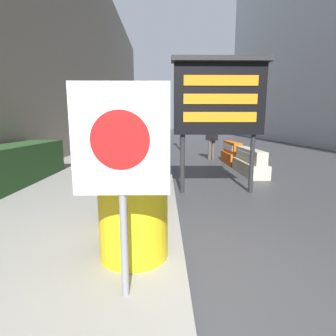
{
  "coord_description": "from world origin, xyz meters",
  "views": [
    {
      "loc": [
        -0.22,
        -2.26,
        1.57
      ],
      "look_at": [
        -0.1,
        5.57,
        0.2
      ],
      "focal_mm": 28.0,
      "sensor_mm": 36.0,
      "label": 1
    }
  ],
  "objects_px": {
    "warning_sign": "(121,153)",
    "pedestrian_worker": "(212,136)",
    "barrel_drum_foreground": "(133,214)",
    "barrel_drum_middle": "(128,193)",
    "jersey_barrier_cream": "(250,163)",
    "jersey_barrier_orange_far": "(232,154)",
    "message_board": "(219,98)",
    "traffic_cone_near": "(248,155)",
    "traffic_light_near_curb": "(181,97)"
  },
  "relations": [
    {
      "from": "pedestrian_worker",
      "to": "jersey_barrier_cream",
      "type": "bearing_deg",
      "value": -31.59
    },
    {
      "from": "traffic_light_near_curb",
      "to": "pedestrian_worker",
      "type": "height_order",
      "value": "traffic_light_near_curb"
    },
    {
      "from": "warning_sign",
      "to": "jersey_barrier_orange_far",
      "type": "xyz_separation_m",
      "value": [
        2.96,
        8.13,
        -0.98
      ]
    },
    {
      "from": "message_board",
      "to": "jersey_barrier_orange_far",
      "type": "height_order",
      "value": "message_board"
    },
    {
      "from": "barrel_drum_middle",
      "to": "warning_sign",
      "type": "height_order",
      "value": "warning_sign"
    },
    {
      "from": "message_board",
      "to": "barrel_drum_middle",
      "type": "bearing_deg",
      "value": -126.33
    },
    {
      "from": "barrel_drum_middle",
      "to": "warning_sign",
      "type": "relative_size",
      "value": 0.55
    },
    {
      "from": "warning_sign",
      "to": "jersey_barrier_orange_far",
      "type": "distance_m",
      "value": 8.71
    },
    {
      "from": "warning_sign",
      "to": "jersey_barrier_cream",
      "type": "xyz_separation_m",
      "value": [
        2.96,
        5.99,
        -1.0
      ]
    },
    {
      "from": "barrel_drum_middle",
      "to": "jersey_barrier_cream",
      "type": "relative_size",
      "value": 0.45
    },
    {
      "from": "barrel_drum_foreground",
      "to": "pedestrian_worker",
      "type": "height_order",
      "value": "pedestrian_worker"
    },
    {
      "from": "warning_sign",
      "to": "traffic_cone_near",
      "type": "height_order",
      "value": "warning_sign"
    },
    {
      "from": "barrel_drum_middle",
      "to": "jersey_barrier_cream",
      "type": "bearing_deg",
      "value": 55.06
    },
    {
      "from": "barrel_drum_foreground",
      "to": "traffic_cone_near",
      "type": "xyz_separation_m",
      "value": [
        3.71,
        7.82,
        -0.33
      ]
    },
    {
      "from": "jersey_barrier_orange_far",
      "to": "pedestrian_worker",
      "type": "relative_size",
      "value": 0.97
    },
    {
      "from": "barrel_drum_foreground",
      "to": "barrel_drum_middle",
      "type": "xyz_separation_m",
      "value": [
        -0.17,
        0.83,
        0.0
      ]
    },
    {
      "from": "barrel_drum_foreground",
      "to": "traffic_light_near_curb",
      "type": "relative_size",
      "value": 0.23
    },
    {
      "from": "warning_sign",
      "to": "traffic_cone_near",
      "type": "bearing_deg",
      "value": 66.42
    },
    {
      "from": "barrel_drum_foreground",
      "to": "warning_sign",
      "type": "distance_m",
      "value": 0.99
    },
    {
      "from": "barrel_drum_middle",
      "to": "jersey_barrier_orange_far",
      "type": "relative_size",
      "value": 0.56
    },
    {
      "from": "jersey_barrier_orange_far",
      "to": "barrel_drum_foreground",
      "type": "bearing_deg",
      "value": -111.68
    },
    {
      "from": "barrel_drum_middle",
      "to": "message_board",
      "type": "distance_m",
      "value": 3.17
    },
    {
      "from": "traffic_light_near_curb",
      "to": "warning_sign",
      "type": "bearing_deg",
      "value": -95.69
    },
    {
      "from": "barrel_drum_foreground",
      "to": "pedestrian_worker",
      "type": "xyz_separation_m",
      "value": [
        2.34,
        8.45,
        0.39
      ]
    },
    {
      "from": "jersey_barrier_orange_far",
      "to": "barrel_drum_middle",
      "type": "bearing_deg",
      "value": -115.29
    },
    {
      "from": "message_board",
      "to": "pedestrian_worker",
      "type": "relative_size",
      "value": 1.7
    },
    {
      "from": "barrel_drum_middle",
      "to": "message_board",
      "type": "relative_size",
      "value": 0.32
    },
    {
      "from": "jersey_barrier_cream",
      "to": "jersey_barrier_orange_far",
      "type": "height_order",
      "value": "jersey_barrier_orange_far"
    },
    {
      "from": "warning_sign",
      "to": "jersey_barrier_cream",
      "type": "bearing_deg",
      "value": 63.67
    },
    {
      "from": "message_board",
      "to": "jersey_barrier_orange_far",
      "type": "xyz_separation_m",
      "value": [
        1.46,
        4.36,
        -1.71
      ]
    },
    {
      "from": "barrel_drum_foreground",
      "to": "message_board",
      "type": "relative_size",
      "value": 0.32
    },
    {
      "from": "message_board",
      "to": "jersey_barrier_orange_far",
      "type": "distance_m",
      "value": 4.9
    },
    {
      "from": "traffic_cone_near",
      "to": "message_board",
      "type": "bearing_deg",
      "value": -115.05
    },
    {
      "from": "message_board",
      "to": "traffic_cone_near",
      "type": "relative_size",
      "value": 4.92
    },
    {
      "from": "barrel_drum_foreground",
      "to": "message_board",
      "type": "height_order",
      "value": "message_board"
    },
    {
      "from": "jersey_barrier_orange_far",
      "to": "pedestrian_worker",
      "type": "bearing_deg",
      "value": 122.42
    },
    {
      "from": "warning_sign",
      "to": "pedestrian_worker",
      "type": "relative_size",
      "value": 1.0
    },
    {
      "from": "jersey_barrier_orange_far",
      "to": "warning_sign",
      "type": "bearing_deg",
      "value": -110.02
    },
    {
      "from": "warning_sign",
      "to": "jersey_barrier_cream",
      "type": "relative_size",
      "value": 0.83
    },
    {
      "from": "barrel_drum_foreground",
      "to": "jersey_barrier_orange_far",
      "type": "distance_m",
      "value": 8.03
    },
    {
      "from": "barrel_drum_foreground",
      "to": "message_board",
      "type": "distance_m",
      "value": 3.74
    },
    {
      "from": "jersey_barrier_orange_far",
      "to": "traffic_light_near_curb",
      "type": "distance_m",
      "value": 5.49
    },
    {
      "from": "barrel_drum_middle",
      "to": "jersey_barrier_cream",
      "type": "distance_m",
      "value": 5.47
    },
    {
      "from": "traffic_cone_near",
      "to": "warning_sign",
      "type": "bearing_deg",
      "value": -113.58
    },
    {
      "from": "message_board",
      "to": "pedestrian_worker",
      "type": "height_order",
      "value": "message_board"
    },
    {
      "from": "warning_sign",
      "to": "traffic_cone_near",
      "type": "relative_size",
      "value": 2.9
    },
    {
      "from": "jersey_barrier_cream",
      "to": "jersey_barrier_orange_far",
      "type": "bearing_deg",
      "value": 90.0
    },
    {
      "from": "barrel_drum_foreground",
      "to": "jersey_barrier_orange_far",
      "type": "height_order",
      "value": "barrel_drum_foreground"
    },
    {
      "from": "jersey_barrier_cream",
      "to": "traffic_light_near_curb",
      "type": "height_order",
      "value": "traffic_light_near_curb"
    },
    {
      "from": "message_board",
      "to": "traffic_light_near_curb",
      "type": "xyz_separation_m",
      "value": [
        -0.24,
        8.92,
        0.83
      ]
    }
  ]
}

